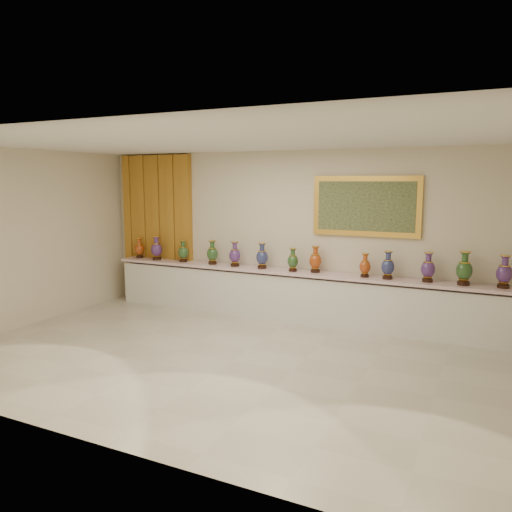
# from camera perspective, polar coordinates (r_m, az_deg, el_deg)

# --- Properties ---
(ground) EXTENTS (8.00, 8.00, 0.00)m
(ground) POSITION_cam_1_polar(r_m,az_deg,el_deg) (7.07, -2.77, -11.87)
(ground) COLOR beige
(ground) RESTS_ON ground
(room) EXTENTS (8.00, 8.00, 8.00)m
(room) POSITION_cam_1_polar(r_m,az_deg,el_deg) (9.97, -8.05, 3.44)
(room) COLOR beige
(room) RESTS_ON ground
(counter) EXTENTS (7.28, 0.48, 0.90)m
(counter) POSITION_cam_1_polar(r_m,az_deg,el_deg) (8.92, 4.19, -4.61)
(counter) COLOR white
(counter) RESTS_ON ground
(vase_0) EXTENTS (0.20, 0.20, 0.41)m
(vase_0) POSITION_cam_1_polar(r_m,az_deg,el_deg) (10.51, -13.19, 0.80)
(vase_0) COLOR black
(vase_0) RESTS_ON counter
(vase_1) EXTENTS (0.29, 0.29, 0.48)m
(vase_1) POSITION_cam_1_polar(r_m,az_deg,el_deg) (10.15, -11.30, 0.76)
(vase_1) COLOR black
(vase_1) RESTS_ON counter
(vase_2) EXTENTS (0.21, 0.21, 0.43)m
(vase_2) POSITION_cam_1_polar(r_m,az_deg,el_deg) (9.82, -8.32, 0.44)
(vase_2) COLOR black
(vase_2) RESTS_ON counter
(vase_3) EXTENTS (0.24, 0.24, 0.45)m
(vase_3) POSITION_cam_1_polar(r_m,az_deg,el_deg) (9.47, -5.01, 0.27)
(vase_3) COLOR black
(vase_3) RESTS_ON counter
(vase_4) EXTENTS (0.27, 0.27, 0.46)m
(vase_4) POSITION_cam_1_polar(r_m,az_deg,el_deg) (9.22, -2.43, 0.09)
(vase_4) COLOR black
(vase_4) RESTS_ON counter
(vase_5) EXTENTS (0.27, 0.27, 0.46)m
(vase_5) POSITION_cam_1_polar(r_m,az_deg,el_deg) (8.99, 0.71, -0.12)
(vase_5) COLOR black
(vase_5) RESTS_ON counter
(vase_6) EXTENTS (0.23, 0.23, 0.41)m
(vase_6) POSITION_cam_1_polar(r_m,az_deg,el_deg) (8.73, 4.23, -0.56)
(vase_6) COLOR black
(vase_6) RESTS_ON counter
(vase_7) EXTENTS (0.23, 0.23, 0.46)m
(vase_7) POSITION_cam_1_polar(r_m,az_deg,el_deg) (8.67, 6.80, -0.52)
(vase_7) COLOR black
(vase_7) RESTS_ON counter
(vase_8) EXTENTS (0.24, 0.24, 0.40)m
(vase_8) POSITION_cam_1_polar(r_m,az_deg,el_deg) (8.39, 12.35, -1.17)
(vase_8) COLOR black
(vase_8) RESTS_ON counter
(vase_9) EXTENTS (0.27, 0.27, 0.46)m
(vase_9) POSITION_cam_1_polar(r_m,az_deg,el_deg) (8.30, 14.84, -1.16)
(vase_9) COLOR black
(vase_9) RESTS_ON counter
(vase_10) EXTENTS (0.25, 0.25, 0.47)m
(vase_10) POSITION_cam_1_polar(r_m,az_deg,el_deg) (8.25, 19.07, -1.37)
(vase_10) COLOR black
(vase_10) RESTS_ON counter
(vase_11) EXTENTS (0.27, 0.27, 0.52)m
(vase_11) POSITION_cam_1_polar(r_m,az_deg,el_deg) (8.19, 22.70, -1.49)
(vase_11) COLOR black
(vase_11) RESTS_ON counter
(vase_12) EXTENTS (0.30, 0.30, 0.49)m
(vase_12) POSITION_cam_1_polar(r_m,az_deg,el_deg) (8.22, 26.51, -1.78)
(vase_12) COLOR black
(vase_12) RESTS_ON counter
(label_card) EXTENTS (0.10, 0.06, 0.00)m
(label_card) POSITION_cam_1_polar(r_m,az_deg,el_deg) (9.44, -5.64, -1.00)
(label_card) COLOR white
(label_card) RESTS_ON counter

